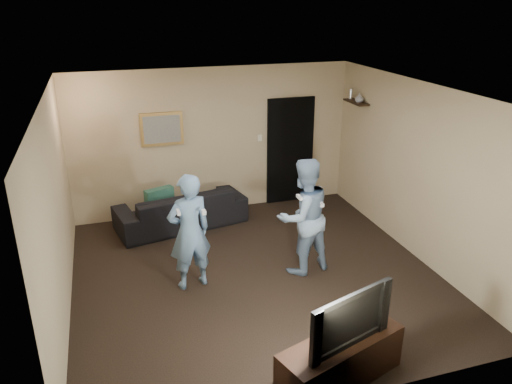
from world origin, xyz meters
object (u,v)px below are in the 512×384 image
object	(u,v)px
tv_console	(340,360)
wii_player_left	(189,232)
television	(344,315)
sofa	(181,208)
wii_player_right	(303,216)

from	to	relation	value
tv_console	wii_player_left	xyz separation A→B (m)	(-1.12, 2.26, 0.56)
television	wii_player_left	bearing A→B (deg)	97.89
tv_console	wii_player_left	size ratio (longest dim) A/B	0.86
sofa	wii_player_right	size ratio (longest dim) A/B	1.29
sofa	wii_player_left	bearing A→B (deg)	73.15
sofa	wii_player_right	bearing A→B (deg)	113.66
wii_player_left	sofa	bearing A→B (deg)	84.60
wii_player_right	television	bearing A→B (deg)	-102.24
television	wii_player_left	xyz separation A→B (m)	(-1.12, 2.26, 0.01)
tv_console	wii_player_right	distance (m)	2.33
wii_player_left	wii_player_right	distance (m)	1.60
tv_console	television	bearing A→B (deg)	161.62
wii_player_left	television	bearing A→B (deg)	-63.73
wii_player_left	wii_player_right	xyz separation A→B (m)	(1.59, -0.06, 0.03)
tv_console	wii_player_left	bearing A→B (deg)	97.89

